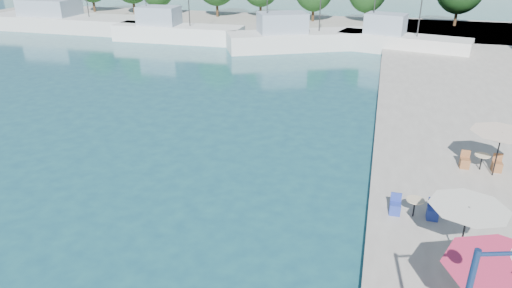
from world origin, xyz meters
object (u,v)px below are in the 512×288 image
(trawler_04, at_px, (399,42))
(umbrella_pink, at_px, (510,281))
(trawler_03, at_px, (300,39))
(umbrella_cream, at_px, (501,138))
(trawler_01, at_px, (71,22))
(trawler_02, at_px, (175,32))
(umbrella_white, at_px, (468,214))

(trawler_04, relative_size, umbrella_pink, 4.04)
(trawler_03, distance_m, umbrella_cream, 30.59)
(trawler_04, height_order, umbrella_cream, trawler_04)
(trawler_01, relative_size, trawler_04, 1.69)
(trawler_03, xyz_separation_m, umbrella_pink, (11.94, -37.85, 1.76))
(umbrella_pink, xyz_separation_m, umbrella_cream, (1.93, 10.62, -0.34))
(umbrella_pink, bearing_deg, trawler_03, 107.50)
(umbrella_cream, bearing_deg, trawler_02, 135.82)
(trawler_02, bearing_deg, trawler_01, 168.12)
(trawler_04, xyz_separation_m, umbrella_cream, (3.77, -28.14, 1.41))
(umbrella_pink, bearing_deg, umbrella_white, 96.57)
(trawler_01, xyz_separation_m, trawler_04, (40.54, -2.47, 0.00))
(umbrella_white, bearing_deg, trawler_01, 138.10)
(trawler_04, height_order, umbrella_pink, trawler_04)
(trawler_03, bearing_deg, trawler_02, 152.37)
(umbrella_white, relative_size, umbrella_cream, 0.94)
(trawler_04, bearing_deg, umbrella_white, -74.49)
(trawler_02, xyz_separation_m, umbrella_pink, (26.45, -38.20, 1.76))
(trawler_01, bearing_deg, trawler_02, -10.40)
(trawler_01, height_order, umbrella_cream, trawler_01)
(umbrella_cream, bearing_deg, trawler_03, 116.98)
(trawler_02, relative_size, umbrella_white, 5.87)
(trawler_02, height_order, trawler_04, same)
(trawler_01, distance_m, trawler_02, 16.22)
(trawler_03, bearing_deg, umbrella_white, -97.67)
(trawler_01, xyz_separation_m, umbrella_cream, (44.32, -30.61, 1.42))
(trawler_04, xyz_separation_m, umbrella_pink, (1.85, -38.76, 1.76))
(trawler_01, bearing_deg, trawler_04, -3.11)
(trawler_03, distance_m, umbrella_white, 36.20)
(trawler_03, bearing_deg, umbrella_pink, -98.75)
(trawler_01, xyz_separation_m, umbrella_pink, (42.39, -41.24, 1.76))
(trawler_03, xyz_separation_m, trawler_04, (10.09, 0.91, 0.00))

